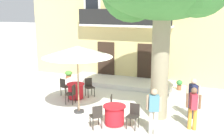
{
  "coord_description": "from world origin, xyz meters",
  "views": [
    {
      "loc": [
        5.1,
        -10.63,
        4.34
      ],
      "look_at": [
        0.24,
        1.9,
        1.3
      ],
      "focal_mm": 43.92,
      "sensor_mm": 36.0,
      "label": 1
    }
  ],
  "objects_px": {
    "cafe_chair_near_tree_1": "(72,93)",
    "cafe_table_middle": "(114,115)",
    "pedestrian_mid_plaza": "(193,96)",
    "pedestrian_by_tree": "(193,106)",
    "cafe_chair_near_tree_2": "(89,86)",
    "cafe_chair_middle_1": "(114,105)",
    "cafe_chair_near_tree_0": "(64,86)",
    "ground_planter_right": "(179,84)",
    "ground_planter_left": "(69,74)",
    "pedestrian_near_entrance": "(154,109)",
    "cafe_chair_middle_0": "(134,114)",
    "cafe_chair_middle_2": "(97,115)",
    "cafe_umbrella": "(77,52)",
    "cafe_table_near_tree": "(76,91)"
  },
  "relations": [
    {
      "from": "cafe_table_middle",
      "to": "pedestrian_by_tree",
      "type": "height_order",
      "value": "pedestrian_by_tree"
    },
    {
      "from": "pedestrian_mid_plaza",
      "to": "pedestrian_by_tree",
      "type": "height_order",
      "value": "pedestrian_mid_plaza"
    },
    {
      "from": "pedestrian_near_entrance",
      "to": "pedestrian_mid_plaza",
      "type": "height_order",
      "value": "pedestrian_near_entrance"
    },
    {
      "from": "cafe_chair_middle_2",
      "to": "ground_planter_right",
      "type": "xyz_separation_m",
      "value": [
        2.16,
        6.08,
        -0.21
      ]
    },
    {
      "from": "cafe_chair_middle_0",
      "to": "pedestrian_by_tree",
      "type": "xyz_separation_m",
      "value": [
        2.04,
        0.63,
        0.37
      ]
    },
    {
      "from": "cafe_chair_near_tree_2",
      "to": "pedestrian_mid_plaza",
      "type": "height_order",
      "value": "pedestrian_mid_plaza"
    },
    {
      "from": "cafe_chair_middle_2",
      "to": "cafe_umbrella",
      "type": "xyz_separation_m",
      "value": [
        -1.38,
        1.22,
        2.08
      ]
    },
    {
      "from": "cafe_chair_middle_1",
      "to": "pedestrian_mid_plaza",
      "type": "height_order",
      "value": "pedestrian_mid_plaza"
    },
    {
      "from": "cafe_chair_near_tree_1",
      "to": "cafe_table_middle",
      "type": "relative_size",
      "value": 1.05
    },
    {
      "from": "pedestrian_by_tree",
      "to": "cafe_umbrella",
      "type": "bearing_deg",
      "value": 179.78
    },
    {
      "from": "cafe_chair_middle_0",
      "to": "ground_planter_right",
      "type": "xyz_separation_m",
      "value": [
        0.92,
        5.51,
        -0.21
      ]
    },
    {
      "from": "cafe_chair_near_tree_1",
      "to": "ground_planter_left",
      "type": "bearing_deg",
      "value": 121.88
    },
    {
      "from": "cafe_chair_near_tree_1",
      "to": "cafe_chair_middle_0",
      "type": "xyz_separation_m",
      "value": [
        3.41,
        -1.46,
        0.0
      ]
    },
    {
      "from": "cafe_chair_middle_0",
      "to": "cafe_umbrella",
      "type": "xyz_separation_m",
      "value": [
        -2.62,
        0.64,
        2.08
      ]
    },
    {
      "from": "cafe_chair_near_tree_1",
      "to": "cafe_chair_middle_0",
      "type": "relative_size",
      "value": 1.0
    },
    {
      "from": "pedestrian_near_entrance",
      "to": "ground_planter_left",
      "type": "bearing_deg",
      "value": 139.44
    },
    {
      "from": "cafe_chair_middle_2",
      "to": "cafe_umbrella",
      "type": "distance_m",
      "value": 2.78
    },
    {
      "from": "cafe_table_middle",
      "to": "ground_planter_left",
      "type": "distance_m",
      "value": 7.44
    },
    {
      "from": "cafe_chair_near_tree_1",
      "to": "cafe_chair_middle_0",
      "type": "height_order",
      "value": "same"
    },
    {
      "from": "ground_planter_right",
      "to": "pedestrian_mid_plaza",
      "type": "relative_size",
      "value": 0.34
    },
    {
      "from": "cafe_umbrella",
      "to": "pedestrian_mid_plaza",
      "type": "bearing_deg",
      "value": 12.83
    },
    {
      "from": "cafe_chair_near_tree_2",
      "to": "pedestrian_mid_plaza",
      "type": "bearing_deg",
      "value": -12.37
    },
    {
      "from": "pedestrian_by_tree",
      "to": "cafe_chair_middle_2",
      "type": "bearing_deg",
      "value": -159.9
    },
    {
      "from": "cafe_table_near_tree",
      "to": "cafe_table_middle",
      "type": "distance_m",
      "value": 3.59
    },
    {
      "from": "cafe_table_middle",
      "to": "cafe_umbrella",
      "type": "height_order",
      "value": "cafe_umbrella"
    },
    {
      "from": "cafe_chair_near_tree_0",
      "to": "pedestrian_mid_plaza",
      "type": "height_order",
      "value": "pedestrian_mid_plaza"
    },
    {
      "from": "cafe_umbrella",
      "to": "pedestrian_near_entrance",
      "type": "relative_size",
      "value": 1.73
    },
    {
      "from": "cafe_chair_middle_0",
      "to": "cafe_chair_middle_1",
      "type": "relative_size",
      "value": 1.0
    },
    {
      "from": "cafe_chair_near_tree_1",
      "to": "cafe_table_middle",
      "type": "distance_m",
      "value": 3.03
    },
    {
      "from": "ground_planter_right",
      "to": "pedestrian_near_entrance",
      "type": "bearing_deg",
      "value": -91.12
    },
    {
      "from": "pedestrian_mid_plaza",
      "to": "cafe_umbrella",
      "type": "bearing_deg",
      "value": -167.17
    },
    {
      "from": "cafe_chair_middle_0",
      "to": "cafe_chair_near_tree_2",
      "type": "bearing_deg",
      "value": 138.53
    },
    {
      "from": "cafe_chair_near_tree_2",
      "to": "cafe_chair_middle_1",
      "type": "xyz_separation_m",
      "value": [
        2.12,
        -2.1,
        0.0
      ]
    },
    {
      "from": "cafe_table_near_tree",
      "to": "ground_planter_left",
      "type": "height_order",
      "value": "cafe_table_near_tree"
    },
    {
      "from": "cafe_chair_near_tree_2",
      "to": "cafe_table_middle",
      "type": "bearing_deg",
      "value": -49.18
    },
    {
      "from": "cafe_chair_near_tree_2",
      "to": "ground_planter_right",
      "type": "height_order",
      "value": "cafe_chair_near_tree_2"
    },
    {
      "from": "cafe_chair_near_tree_2",
      "to": "cafe_table_middle",
      "type": "height_order",
      "value": "cafe_chair_near_tree_2"
    },
    {
      "from": "cafe_chair_near_tree_2",
      "to": "cafe_table_middle",
      "type": "xyz_separation_m",
      "value": [
        2.41,
        -2.79,
        -0.14
      ]
    },
    {
      "from": "cafe_table_near_tree",
      "to": "cafe_chair_middle_1",
      "type": "height_order",
      "value": "cafe_chair_middle_1"
    },
    {
      "from": "cafe_table_middle",
      "to": "cafe_chair_middle_2",
      "type": "relative_size",
      "value": 0.95
    },
    {
      "from": "cafe_chair_middle_1",
      "to": "cafe_chair_near_tree_1",
      "type": "bearing_deg",
      "value": 162.26
    },
    {
      "from": "cafe_chair_middle_2",
      "to": "ground_planter_left",
      "type": "relative_size",
      "value": 1.71
    },
    {
      "from": "cafe_chair_near_tree_0",
      "to": "ground_planter_right",
      "type": "bearing_deg",
      "value": 30.88
    },
    {
      "from": "cafe_chair_middle_1",
      "to": "ground_planter_right",
      "type": "distance_m",
      "value": 5.2
    },
    {
      "from": "cafe_chair_middle_1",
      "to": "pedestrian_near_entrance",
      "type": "xyz_separation_m",
      "value": [
        1.85,
        -1.01,
        0.42
      ]
    },
    {
      "from": "cafe_chair_middle_0",
      "to": "pedestrian_by_tree",
      "type": "relative_size",
      "value": 0.57
    },
    {
      "from": "cafe_chair_middle_1",
      "to": "cafe_chair_middle_2",
      "type": "height_order",
      "value": "same"
    },
    {
      "from": "cafe_chair_near_tree_2",
      "to": "cafe_umbrella",
      "type": "bearing_deg",
      "value": -75.68
    },
    {
      "from": "cafe_table_near_tree",
      "to": "ground_planter_right",
      "type": "relative_size",
      "value": 1.54
    },
    {
      "from": "cafe_chair_near_tree_1",
      "to": "cafe_chair_near_tree_2",
      "type": "xyz_separation_m",
      "value": [
        0.24,
        1.34,
        0.0
      ]
    }
  ]
}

